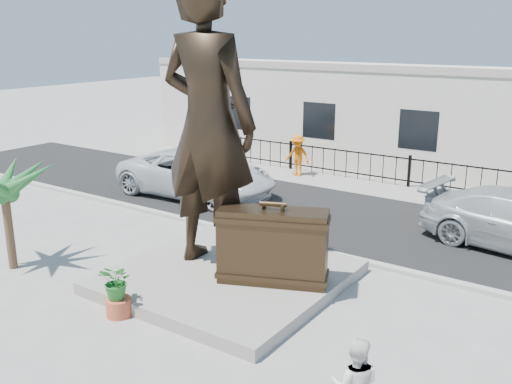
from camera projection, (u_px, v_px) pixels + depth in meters
ground at (205, 311)px, 12.67m from camera, size 100.00×100.00×0.00m
street at (357, 218)px, 19.03m from camera, size 40.00×7.00×0.01m
curb at (306, 248)px, 16.23m from camera, size 40.00×0.25×0.12m
far_sidewalk at (401, 191)px, 22.20m from camera, size 40.00×2.50×0.02m
plinth at (228, 277)px, 14.10m from camera, size 5.20×5.20×0.30m
fence at (409, 173)px, 22.68m from camera, size 22.00×0.10×1.20m
building at (444, 120)px, 25.58m from camera, size 28.00×7.00×4.40m
statue at (208, 124)px, 13.67m from camera, size 2.65×1.78×7.13m
suitcase at (273, 246)px, 13.25m from camera, size 2.64×1.71×1.78m
car_white at (197, 174)px, 21.38m from camera, size 6.29×3.10×1.72m
worker at (298, 155)px, 24.36m from camera, size 1.15×0.67×1.76m
palm_tree at (14, 268)px, 15.02m from camera, size 1.80×1.80×3.20m
planter at (119, 307)px, 12.45m from camera, size 0.56×0.56×0.40m
shrub at (117, 282)px, 12.28m from camera, size 0.75×0.66×0.81m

